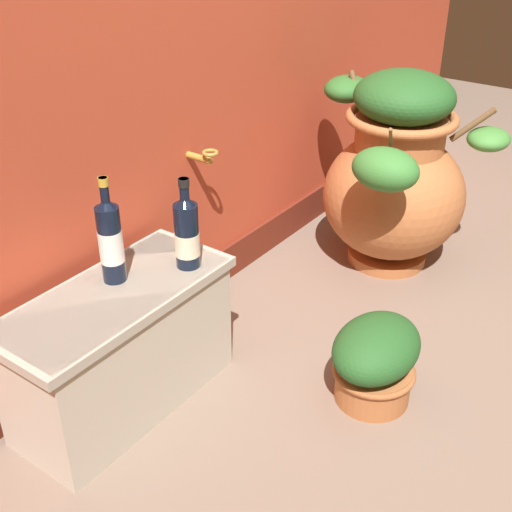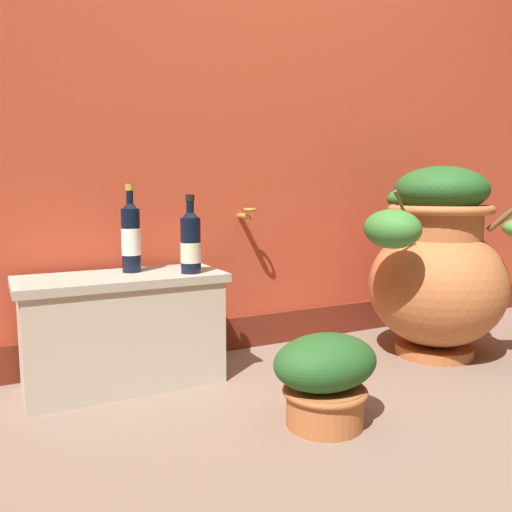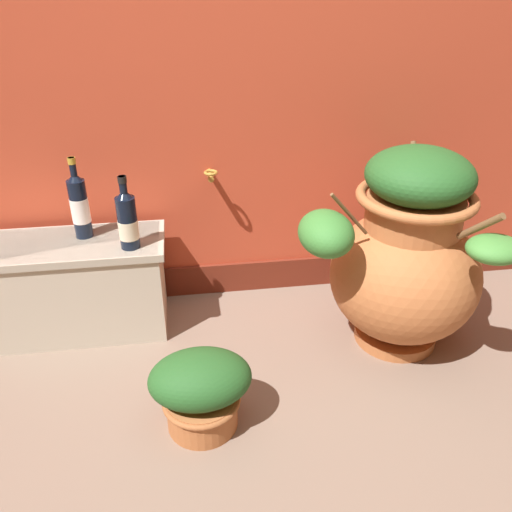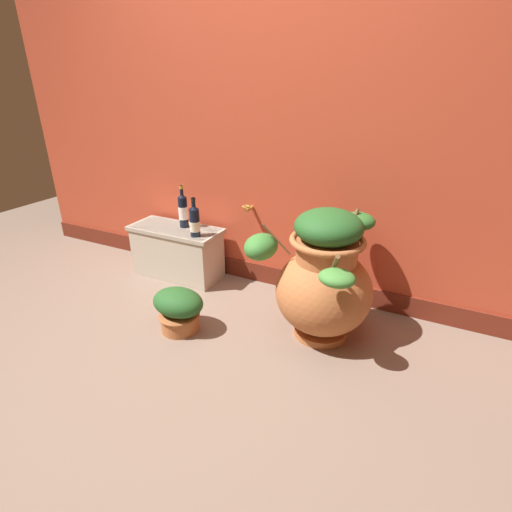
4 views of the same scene
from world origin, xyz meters
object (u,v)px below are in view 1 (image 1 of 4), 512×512
Objects in this scene: wine_bottle_left at (110,239)px; potted_shrub at (375,360)px; wine_bottle_middle at (187,231)px; terracotta_urn at (395,176)px.

wine_bottle_left reaches higher than potted_shrub.
wine_bottle_left is 0.87m from potted_shrub.
wine_bottle_left reaches higher than wine_bottle_middle.
terracotta_urn reaches higher than wine_bottle_left.
potted_shrub is (0.22, -0.54, -0.37)m from wine_bottle_middle.
terracotta_urn is 1.26m from wine_bottle_left.
terracotta_urn is at bearing -10.55° from wine_bottle_middle.
wine_bottle_left is 0.22m from wine_bottle_middle.
wine_bottle_middle is at bearing 169.45° from terracotta_urn.
terracotta_urn is at bearing -14.42° from wine_bottle_left.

